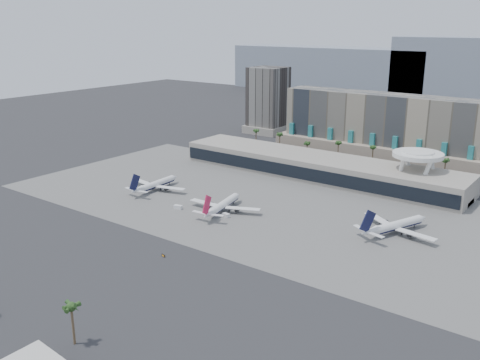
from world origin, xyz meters
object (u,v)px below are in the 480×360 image
Objects in this scene: airliner_centre at (223,205)px; service_vehicle_b at (226,215)px; airliner_left at (156,184)px; taxiway_sign at (163,256)px; service_vehicle_a at (178,207)px; airliner_right at (396,225)px.

airliner_centre is 11.17× the size of service_vehicle_b.
airliner_left is at bearing 162.45° from airliner_centre.
taxiway_sign is at bearing -46.23° from airliner_left.
service_vehicle_a is at bearing 140.95° from taxiway_sign.
airliner_left is 85.83m from taxiway_sign.
taxiway_sign is at bearing -107.39° from airliner_right.
airliner_centre is 78.96m from airliner_right.
airliner_centre is at bearing 14.99° from service_vehicle_a.
airliner_centre is at bearing 117.77° from taxiway_sign.
service_vehicle_a reaches higher than service_vehicle_b.
airliner_right is at bearing 31.83° from service_vehicle_b.
airliner_centre reaches higher than service_vehicle_b.
service_vehicle_a is (30.28, -15.13, -2.24)m from airliner_left.
service_vehicle_a is at bearing -138.93° from airliner_right.
service_vehicle_a is (-95.06, -32.87, -2.49)m from airliner_right.
service_vehicle_b is 1.63× the size of taxiway_sign.
airliner_left is 49.96m from airliner_centre.
airliner_left is 10.99× the size of service_vehicle_b.
service_vehicle_a is 1.18× the size of service_vehicle_b.
service_vehicle_b reaches higher than taxiway_sign.
airliner_left is at bearing 140.78° from service_vehicle_a.
airliner_centre is 1.00× the size of airliner_right.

